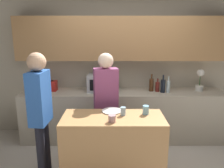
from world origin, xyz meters
name	(u,v)px	position (x,y,z in m)	size (l,w,h in m)	color
back_wall	(121,54)	(0.00, 1.66, 1.54)	(6.40, 0.40, 2.70)	#B2A893
back_counter	(121,115)	(0.00, 1.39, 0.45)	(3.60, 0.62, 0.90)	#B7AD99
kitchen_island	(112,151)	(-0.18, 0.12, 0.47)	(1.25, 0.55, 0.94)	#B27F4C
microwave	(101,83)	(-0.37, 1.45, 1.05)	(0.52, 0.39, 0.30)	#B7BABC
toaster	(48,86)	(-1.33, 1.45, 0.99)	(0.26, 0.16, 0.18)	#B21E19
potted_plant	(199,80)	(1.39, 1.45, 1.10)	(0.14, 0.14, 0.40)	silver
bottle_0	(150,85)	(0.51, 1.42, 1.02)	(0.08, 0.08, 0.31)	#472814
bottle_1	(156,86)	(0.62, 1.40, 0.99)	(0.08, 0.08, 0.24)	maroon
bottle_2	(162,86)	(0.70, 1.34, 1.02)	(0.08, 0.08, 0.31)	black
bottle_3	(167,86)	(0.80, 1.34, 1.01)	(0.06, 0.06, 0.28)	silver
plate_on_island	(111,111)	(-0.19, 0.29, 0.94)	(0.26, 0.26, 0.01)	white
cup_0	(111,119)	(-0.19, -0.04, 0.98)	(0.09, 0.09, 0.08)	#B68C8F
cup_1	(122,111)	(-0.06, 0.17, 0.99)	(0.07, 0.07, 0.10)	#8DB3D0
cup_2	(145,110)	(0.23, 0.20, 0.99)	(0.08, 0.08, 0.11)	#7FBBDA
person_left	(39,108)	(-1.08, 0.18, 1.02)	(0.22, 0.35, 1.71)	black
person_center	(105,99)	(-0.28, 0.65, 0.99)	(0.37, 0.25, 1.66)	black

